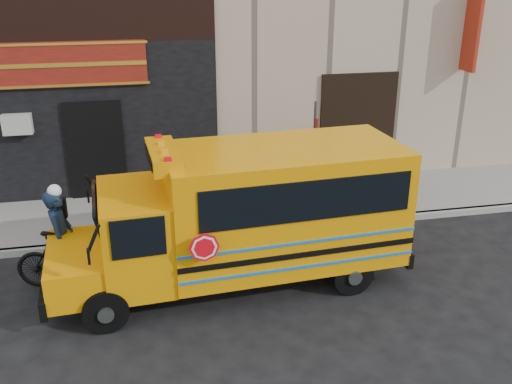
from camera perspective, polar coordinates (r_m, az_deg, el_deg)
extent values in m
plane|color=black|center=(11.23, 0.35, -10.07)|extent=(120.00, 120.00, 0.00)
cube|color=gray|center=(13.43, -1.98, -4.02)|extent=(40.00, 0.20, 0.15)
cube|color=gray|center=(14.78, -2.98, -1.52)|extent=(40.00, 3.00, 0.15)
cube|color=black|center=(15.63, -22.55, 6.18)|extent=(10.00, 0.30, 4.00)
cube|color=#56190C|center=(15.16, -23.49, 11.45)|extent=(6.50, 0.12, 1.10)
cube|color=black|center=(15.44, -15.69, 3.97)|extent=(1.30, 0.10, 2.50)
cube|color=maroon|center=(17.11, 20.84, 15.22)|extent=(0.10, 0.70, 2.40)
cylinder|color=black|center=(10.35, -14.81, -11.34)|extent=(0.82, 0.33, 0.80)
cylinder|color=black|center=(12.00, -15.08, -6.46)|extent=(0.82, 0.33, 0.80)
cylinder|color=black|center=(11.21, 9.53, -8.08)|extent=(0.82, 0.33, 0.80)
cylinder|color=black|center=(12.75, 6.01, -4.01)|extent=(0.82, 0.33, 0.80)
cube|color=orange|center=(10.99, -17.51, -7.14)|extent=(1.13, 2.06, 0.70)
cube|color=black|center=(11.16, -20.21, -8.52)|extent=(0.25, 2.05, 0.35)
cube|color=orange|center=(10.75, -11.96, -4.23)|extent=(1.33, 2.17, 1.70)
cube|color=black|center=(10.57, -15.21, -2.59)|extent=(0.18, 1.80, 0.90)
cube|color=orange|center=(11.08, 2.71, -1.09)|extent=(4.63, 2.49, 2.25)
cube|color=black|center=(12.38, 12.75, -4.52)|extent=(0.26, 2.20, 0.30)
cube|color=black|center=(9.97, 5.28, -0.90)|extent=(3.89, 0.29, 0.75)
cube|color=orange|center=(10.23, -9.26, 3.58)|extent=(0.60, 1.63, 0.28)
cylinder|color=red|center=(9.57, -5.19, -5.54)|extent=(0.52, 0.06, 0.52)
cylinder|color=#48514C|center=(13.83, 5.75, 2.99)|extent=(0.07, 0.07, 2.98)
cube|color=maroon|center=(13.48, 6.02, 6.62)|extent=(0.03, 0.26, 0.37)
cube|color=white|center=(13.61, 5.94, 4.74)|extent=(0.03, 0.26, 0.33)
imported|color=black|center=(11.72, -18.36, -6.43)|extent=(2.08, 0.94, 1.21)
imported|color=#101D30|center=(11.65, -18.90, -4.57)|extent=(0.51, 0.74, 1.98)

